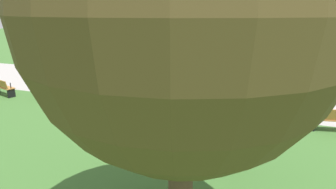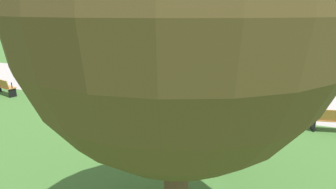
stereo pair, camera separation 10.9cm
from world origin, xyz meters
name	(u,v)px [view 2 (the right image)]	position (x,y,z in m)	size (l,w,h in m)	color
ground_plane	(174,107)	(0.00, 0.00, 0.00)	(120.00, 120.00, 0.00)	#3D6B2D
path_paving	(191,91)	(0.00, 2.79, 0.00)	(37.97, 6.04, 0.01)	#A39E99
bench_1	(3,86)	(-9.00, -1.29, 0.47)	(1.80, 0.92, 0.89)	#B27538
bench_2	(50,88)	(-6.46, -0.69, 0.47)	(1.79, 0.80, 0.89)	#B27538
bench_3	(97,90)	(-3.89, -0.29, 0.47)	(1.78, 0.67, 0.89)	#B27538
bench_4	(147,94)	(-1.30, -0.09, 0.47)	(1.75, 0.54, 0.89)	#B27538
bench_5	(202,100)	(1.30, -0.09, 0.47)	(1.75, 0.54, 0.89)	#B27538
bench_6	(264,108)	(3.89, -0.29, 0.47)	(1.78, 0.67, 0.89)	#B27538
person_seated	(99,87)	(-3.86, -0.15, 0.64)	(0.37, 0.55, 1.20)	maroon
tree_3	(178,15)	(2.84, -8.03, 4.16)	(4.37, 4.37, 6.36)	#4C3828
lamp_post	(81,43)	(-5.17, 0.41, 2.64)	(0.32, 0.32, 3.75)	black
kiosk	(166,46)	(-4.27, 10.21, 1.49)	(3.99, 3.04, 2.91)	#38424C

